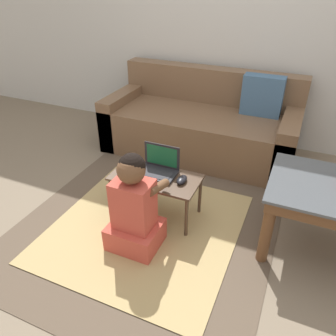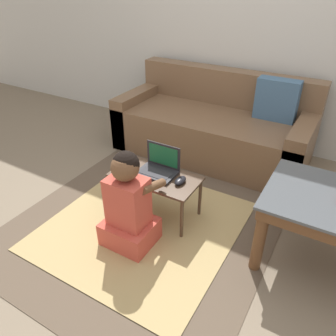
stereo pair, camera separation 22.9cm
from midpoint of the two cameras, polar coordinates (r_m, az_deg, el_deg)
The scene contains 8 objects.
ground_plane at distance 2.36m, azimuth -2.97°, elevation -10.77°, with size 16.00×16.00×0.00m, color #7F705B.
wall_back at distance 3.36m, azimuth 10.56°, elevation 25.22°, with size 9.00×0.06×2.50m.
area_rug at distance 2.39m, azimuth -6.63°, elevation -10.28°, with size 1.75×1.81×0.01m.
couch at distance 3.24m, azimuth 3.95°, elevation 7.47°, with size 1.81×0.82×0.78m.
laptop_desk at distance 2.33m, azimuth -4.97°, elevation -2.35°, with size 0.63×0.33×0.33m.
laptop at distance 2.32m, azimuth -4.58°, elevation -0.31°, with size 0.27×0.19×0.20m.
computer_mouse at distance 2.23m, azimuth -0.50°, elevation -2.15°, with size 0.06×0.12×0.04m.
person_seated at distance 2.08m, azimuth -9.07°, elevation -7.03°, with size 0.33×0.39×0.69m.
Camera 1 is at (0.71, -1.61, 1.58)m, focal length 35.00 mm.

